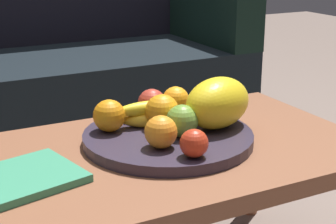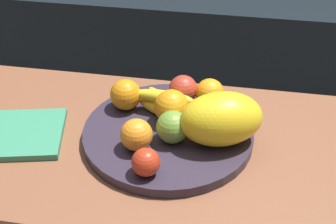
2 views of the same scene
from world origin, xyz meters
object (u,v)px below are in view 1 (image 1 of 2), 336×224
object	(u,v)px
apple_right	(194,143)
melon_large_front	(218,103)
magazine	(13,181)
orange_front	(162,111)
apple_left	(182,121)
banana_bunch	(147,115)
orange_left	(159,132)
fruit_bowl	(168,137)
coffee_table	(151,169)
orange_right	(109,116)
couch	(34,76)
orange_back	(176,100)
apple_front	(152,103)

from	to	relation	value
apple_right	melon_large_front	bearing A→B (deg)	43.50
apple_right	magazine	xyz separation A→B (m)	(-0.35, 0.09, -0.05)
orange_front	apple_left	size ratio (longest dim) A/B	1.10
banana_bunch	orange_left	bearing A→B (deg)	-104.93
melon_large_front	orange_left	world-z (taller)	melon_large_front
fruit_bowl	magazine	world-z (taller)	fruit_bowl
coffee_table	banana_bunch	bearing A→B (deg)	70.10
fruit_bowl	orange_right	distance (m)	0.15
couch	melon_large_front	size ratio (longest dim) A/B	9.23
orange_back	apple_right	size ratio (longest dim) A/B	1.17
coffee_table	orange_front	xyz separation A→B (m)	(0.06, 0.06, 0.11)
melon_large_front	apple_front	xyz separation A→B (m)	(-0.10, 0.14, -0.02)
apple_left	banana_bunch	size ratio (longest dim) A/B	0.47
fruit_bowl	apple_right	world-z (taller)	apple_right
apple_front	magazine	distance (m)	0.43
orange_right	couch	bearing A→B (deg)	86.43
couch	magazine	distance (m)	1.20
fruit_bowl	banana_bunch	bearing A→B (deg)	109.66
couch	banana_bunch	distance (m)	1.04
apple_right	orange_left	bearing A→B (deg)	118.06
coffee_table	apple_right	distance (m)	0.17
orange_left	apple_right	xyz separation A→B (m)	(0.04, -0.08, -0.01)
apple_front	orange_back	bearing A→B (deg)	-1.93
apple_front	coffee_table	bearing A→B (deg)	-116.33
orange_front	banana_bunch	bearing A→B (deg)	130.09
orange_front	fruit_bowl	bearing A→B (deg)	-93.71
orange_back	apple_left	world-z (taller)	apple_left
orange_left	orange_right	world-z (taller)	orange_right
apple_right	couch	bearing A→B (deg)	91.56
melon_large_front	orange_back	distance (m)	0.15
melon_large_front	orange_left	distance (m)	0.19
couch	orange_left	size ratio (longest dim) A/B	23.73
melon_large_front	coffee_table	bearing A→B (deg)	-177.64
melon_large_front	apple_right	xyz separation A→B (m)	(-0.14, -0.13, -0.03)
apple_left	magazine	xyz separation A→B (m)	(-0.39, -0.02, -0.05)
couch	orange_back	distance (m)	0.99
melon_large_front	apple_front	size ratio (longest dim) A/B	2.56
coffee_table	couch	size ratio (longest dim) A/B	0.59
orange_front	banana_bunch	distance (m)	0.04
coffee_table	apple_front	world-z (taller)	apple_front
couch	orange_right	size ratio (longest dim) A/B	22.39
orange_back	orange_front	bearing A→B (deg)	-134.04
orange_front	apple_left	world-z (taller)	orange_front
fruit_bowl	apple_front	size ratio (longest dim) A/B	5.52
melon_large_front	orange_front	world-z (taller)	melon_large_front
apple_right	orange_right	bearing A→B (deg)	113.55
orange_right	fruit_bowl	bearing A→B (deg)	-31.10
fruit_bowl	apple_left	size ratio (longest dim) A/B	5.35
orange_left	orange_back	size ratio (longest dim) A/B	1.02
banana_bunch	orange_right	bearing A→B (deg)	176.40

